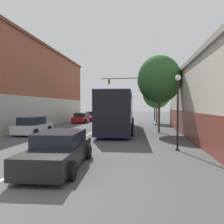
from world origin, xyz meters
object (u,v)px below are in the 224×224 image
parked_car_left_near (33,126)px  street_tree_far (157,93)px  street_lamp (178,109)px  parked_car_left_far (93,116)px  bus (118,110)px  traffic_signal_gantry (139,88)px  street_tree_near (159,79)px  hatchback_foreground (59,150)px  parked_car_left_mid (82,118)px

parked_car_left_near → street_tree_far: 17.26m
street_lamp → parked_car_left_far: bearing=112.6°
parked_car_left_far → street_tree_far: (10.22, -6.23, 3.41)m
bus → traffic_signal_gantry: traffic_signal_gantry is taller
traffic_signal_gantry → bus: bearing=-96.8°
parked_car_left_far → traffic_signal_gantry: (7.75, -1.82, 4.35)m
traffic_signal_gantry → street_tree_near: 15.24m
hatchback_foreground → street_tree_far: bearing=-16.4°
parked_car_left_far → street_tree_near: bearing=-148.9°
parked_car_left_far → street_tree_near: 19.92m
hatchback_foreground → parked_car_left_mid: hatchback_foreground is taller
hatchback_foreground → street_tree_far: (4.97, 21.86, 3.42)m
parked_car_left_near → parked_car_left_far: bearing=-0.9°
parked_car_left_near → street_tree_near: size_ratio=0.60×
hatchback_foreground → parked_car_left_far: (-5.25, 28.09, 0.00)m
bus → street_lamp: (4.04, -8.69, 0.25)m
street_tree_far → parked_car_left_far: bearing=148.6°
hatchback_foreground → parked_car_left_near: bearing=29.6°
parked_car_left_mid → traffic_signal_gantry: (7.62, 5.12, 4.36)m
bus → street_tree_near: size_ratio=1.94×
parked_car_left_near → traffic_signal_gantry: bearing=-24.6°
bus → parked_car_left_far: 16.87m
traffic_signal_gantry → street_lamp: size_ratio=2.17×
hatchback_foreground → parked_car_left_far: parked_car_left_far is taller
parked_car_left_near → street_tree_near: bearing=-76.1°
parked_car_left_mid → parked_car_left_far: parked_car_left_far is taller
traffic_signal_gantry → street_tree_near: bearing=-82.5°
parked_car_left_near → street_lamp: (10.58, -4.99, 1.51)m
parked_car_left_mid → street_tree_near: size_ratio=0.68×
parked_car_left_mid → street_lamp: (10.01, -17.42, 1.53)m
parked_car_left_mid → parked_car_left_far: bearing=2.4°
bus → hatchback_foreground: (-0.86, -12.42, -1.28)m
parked_car_left_far → street_lamp: street_lamp is taller
traffic_signal_gantry → hatchback_foreground: bearing=-95.4°
traffic_signal_gantry → street_lamp: (2.39, -22.54, -2.83)m
parked_car_left_mid → street_tree_far: size_ratio=0.72×
parked_car_left_mid → parked_car_left_far: size_ratio=1.09×
street_lamp → street_tree_near: size_ratio=0.59×
parked_car_left_far → street_lamp: (10.15, -24.37, 1.53)m
street_tree_near → parked_car_left_mid: bearing=133.9°
parked_car_left_far → street_lamp: 26.44m
street_lamp → parked_car_left_near: bearing=154.8°
bus → hatchback_foreground: bearing=174.0°
street_tree_near → street_tree_far: bearing=87.5°
street_lamp → street_tree_far: street_tree_far is taller
parked_car_left_near → parked_car_left_mid: 12.44m
bus → street_tree_far: street_tree_far is taller
parked_car_left_mid → street_tree_near: bearing=-134.7°
bus → street_lamp: size_ratio=3.29×
parked_car_left_near → traffic_signal_gantry: size_ratio=0.46×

